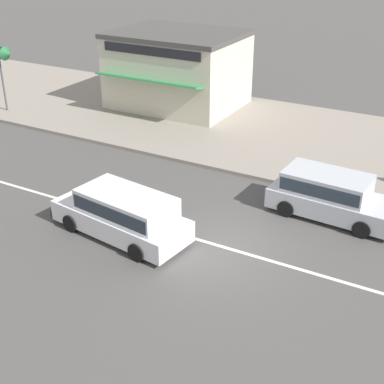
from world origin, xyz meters
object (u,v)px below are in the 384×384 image
at_px(minivan_silver_0, 330,194).
at_px(shopfront_corner_warung, 178,69).
at_px(minivan_white_1, 123,213).
at_px(arrow_signboard, 5,57).

xyz_separation_m(minivan_silver_0, shopfront_corner_warung, (-10.82, 8.10, 1.29)).
bearing_deg(minivan_silver_0, minivan_white_1, -140.03).
distance_m(minivan_white_1, arrow_signboard, 14.60).
bearing_deg(minivan_white_1, shopfront_corner_warung, 112.89).
relative_size(minivan_silver_0, shopfront_corner_warung, 0.67).
bearing_deg(minivan_white_1, minivan_silver_0, 39.97).
distance_m(arrow_signboard, shopfront_corner_warung, 8.94).
bearing_deg(shopfront_corner_warung, arrow_signboard, -142.81).
bearing_deg(shopfront_corner_warung, minivan_silver_0, -36.81).
bearing_deg(arrow_signboard, minivan_silver_0, -8.65).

